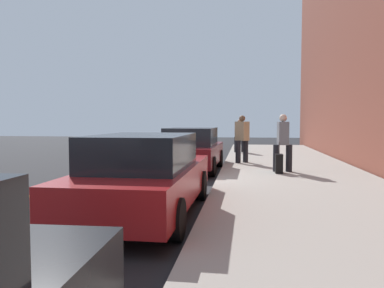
# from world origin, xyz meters

# --- Properties ---
(ground_plane) EXTENTS (56.00, 56.00, 0.00)m
(ground_plane) POSITION_xyz_m (0.00, 0.00, 0.00)
(ground_plane) COLOR black
(sidewalk) EXTENTS (28.00, 4.60, 0.15)m
(sidewalk) POSITION_xyz_m (0.00, -3.30, 0.07)
(sidewalk) COLOR #A39E93
(sidewalk) RESTS_ON ground
(lane_stripe_centre) EXTENTS (28.00, 0.14, 0.01)m
(lane_stripe_centre) POSITION_xyz_m (0.00, 3.20, 0.00)
(lane_stripe_centre) COLOR gold
(lane_stripe_centre) RESTS_ON ground
(parked_car_red) EXTENTS (4.79, 1.93, 1.51)m
(parked_car_red) POSITION_xyz_m (-4.88, 0.05, 0.76)
(parked_car_red) COLOR black
(parked_car_red) RESTS_ON ground
(parked_car_maroon) EXTENTS (4.27, 1.98, 1.51)m
(parked_car_maroon) POSITION_xyz_m (1.43, 0.06, 0.76)
(parked_car_maroon) COLOR black
(parked_car_maroon) RESTS_ON ground
(pedestrian_grey_coat) EXTENTS (0.51, 0.60, 1.81)m
(pedestrian_grey_coat) POSITION_xyz_m (0.53, -2.96, 1.12)
(pedestrian_grey_coat) COLOR black
(pedestrian_grey_coat) RESTS_ON sidewalk
(pedestrian_brown_coat) EXTENTS (0.52, 0.54, 1.68)m
(pedestrian_brown_coat) POSITION_xyz_m (7.71, -1.51, 1.05)
(pedestrian_brown_coat) COLOR black
(pedestrian_brown_coat) RESTS_ON sidewalk
(pedestrian_tan_coat) EXTENTS (0.56, 0.56, 1.81)m
(pedestrian_tan_coat) POSITION_xyz_m (2.90, -1.67, 1.12)
(pedestrian_tan_coat) COLOR black
(pedestrian_tan_coat) RESTS_ON sidewalk
(rolling_suitcase) EXTENTS (0.34, 0.22, 0.95)m
(rolling_suitcase) POSITION_xyz_m (0.12, -2.82, 0.45)
(rolling_suitcase) COLOR black
(rolling_suitcase) RESTS_ON sidewalk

